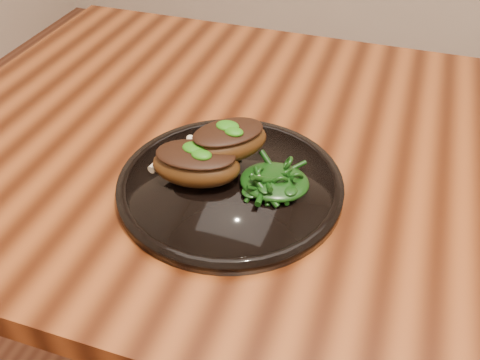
% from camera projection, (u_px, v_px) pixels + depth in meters
% --- Properties ---
extents(desk, '(1.60, 0.80, 0.75)m').
position_uv_depth(desk, '(429.00, 218.00, 0.81)').
color(desk, '#351306').
rests_on(desk, ground).
extents(plate, '(0.30, 0.30, 0.02)m').
position_uv_depth(plate, '(230.00, 185.00, 0.72)').
color(plate, black).
rests_on(plate, desk).
extents(lamb_chop_front, '(0.13, 0.09, 0.05)m').
position_uv_depth(lamb_chop_front, '(196.00, 163.00, 0.70)').
color(lamb_chop_front, '#43240C').
rests_on(lamb_chop_front, plate).
extents(lamb_chop_back, '(0.13, 0.13, 0.05)m').
position_uv_depth(lamb_chop_back, '(228.00, 140.00, 0.72)').
color(lamb_chop_back, '#43240C').
rests_on(lamb_chop_back, plate).
extents(herb_smear, '(0.07, 0.05, 0.00)m').
position_uv_depth(herb_smear, '(220.00, 147.00, 0.77)').
color(herb_smear, '#134E08').
rests_on(herb_smear, plate).
extents(greens_heap, '(0.09, 0.09, 0.03)m').
position_uv_depth(greens_heap, '(275.00, 178.00, 0.70)').
color(greens_heap, black).
rests_on(greens_heap, plate).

